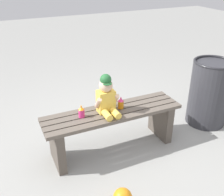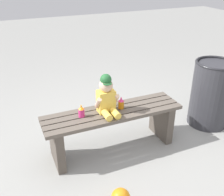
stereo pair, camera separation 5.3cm
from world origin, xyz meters
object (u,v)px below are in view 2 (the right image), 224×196
Objects in this scene: child_figure at (107,96)px; park_bench at (113,124)px; sippy_cup_left at (81,111)px; trash_bin at (211,94)px; sippy_cup_right at (121,103)px.

park_bench is at bearing -7.97° from child_figure.
sippy_cup_left is at bearing 175.97° from park_bench.
trash_bin is (1.30, 0.01, 0.10)m from park_bench.
trash_bin is at bearing 0.25° from child_figure.
park_bench is at bearing -4.03° from sippy_cup_left.
park_bench is 0.34m from child_figure.
park_bench is 0.39m from sippy_cup_left.
child_figure is 0.50× the size of trash_bin.
trash_bin reaches higher than park_bench.
park_bench is 11.63× the size of sippy_cup_right.
child_figure is at bearing -175.12° from sippy_cup_right.
trash_bin is (1.36, 0.01, -0.23)m from child_figure.
park_bench is at bearing -179.35° from trash_bin.
sippy_cup_right is (0.43, 0.00, 0.00)m from sippy_cup_left.
sippy_cup_left is at bearing 180.00° from sippy_cup_right.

